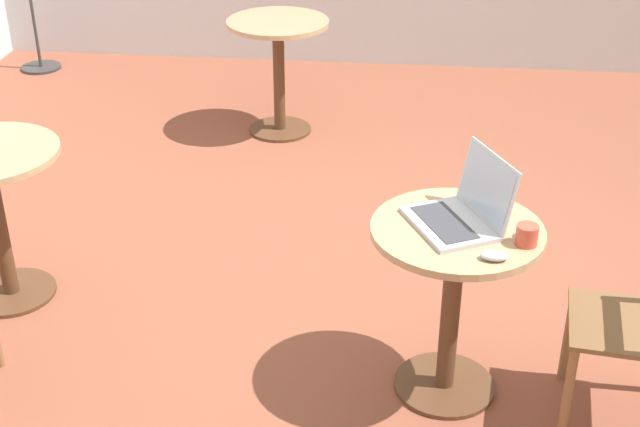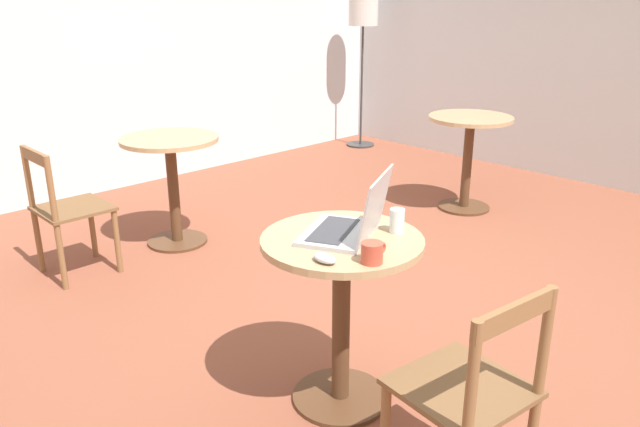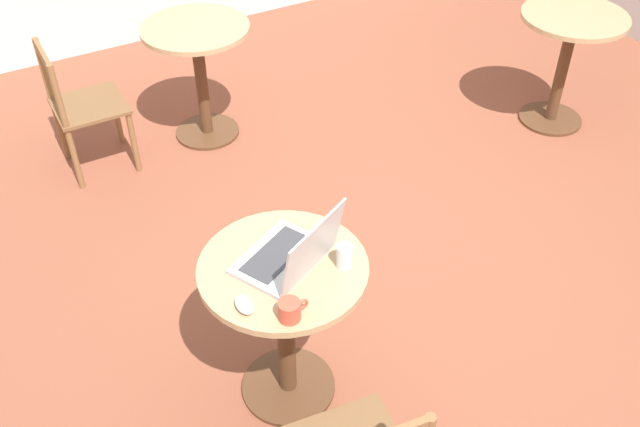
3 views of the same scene
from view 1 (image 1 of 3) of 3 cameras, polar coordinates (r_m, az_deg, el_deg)
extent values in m
plane|color=brown|center=(4.42, 3.29, -4.23)|extent=(16.00, 16.00, 0.00)
cylinder|color=#51331E|center=(3.78, 7.95, -10.80)|extent=(0.42, 0.42, 0.02)
cylinder|color=#51331E|center=(3.56, 8.34, -6.28)|extent=(0.08, 0.08, 0.71)
cylinder|color=tan|center=(3.37, 8.78, -1.12)|extent=(0.65, 0.65, 0.03)
cylinder|color=#51331E|center=(6.04, -2.56, 5.42)|extent=(0.42, 0.42, 0.02)
cylinder|color=#51331E|center=(5.90, -2.64, 8.67)|extent=(0.08, 0.08, 0.71)
cylinder|color=tan|center=(5.79, -2.72, 12.11)|extent=(0.65, 0.65, 0.03)
cylinder|color=#51331E|center=(4.54, -19.10, -4.79)|extent=(0.42, 0.42, 0.02)
cylinder|color=brown|center=(3.53, 15.59, -10.97)|extent=(0.04, 0.04, 0.41)
cylinder|color=brown|center=(3.81, 15.57, -7.65)|extent=(0.04, 0.04, 0.41)
cube|color=brown|center=(3.56, 18.86, -6.76)|extent=(0.45, 0.45, 0.02)
cylinder|color=#333333|center=(7.52, -17.42, 8.92)|extent=(0.31, 0.31, 0.02)
cube|color=#B7B7BC|center=(3.36, 8.26, -0.65)|extent=(0.43, 0.38, 0.02)
cube|color=#38383D|center=(3.35, 7.97, -0.55)|extent=(0.33, 0.26, 0.00)
cube|color=#B7B7BC|center=(3.37, 10.67, 1.76)|extent=(0.34, 0.21, 0.25)
cube|color=#9EB2C6|center=(3.37, 10.60, 1.76)|extent=(0.31, 0.18, 0.22)
ellipsoid|color=#B7B7BC|center=(3.18, 11.10, -2.67)|extent=(0.06, 0.10, 0.03)
cylinder|color=#C64C38|center=(3.28, 13.10, -1.35)|extent=(0.08, 0.08, 0.08)
torus|color=#C64C38|center=(3.32, 13.03, -0.85)|extent=(0.05, 0.01, 0.05)
cylinder|color=silver|center=(3.52, 10.57, 1.34)|extent=(0.06, 0.06, 0.10)
camera|label=2|loc=(2.30, 56.27, -3.01)|focal=35.00mm
camera|label=3|loc=(2.87, 54.64, 23.10)|focal=40.00mm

